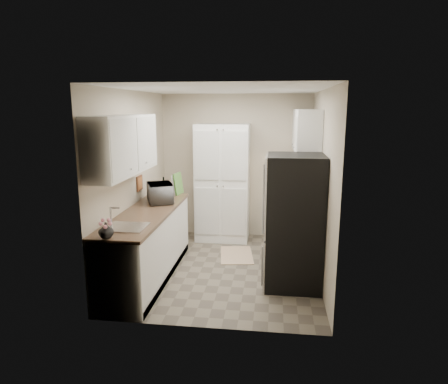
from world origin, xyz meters
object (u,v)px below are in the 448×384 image
object	(u,v)px
pantry_cabinet	(223,183)
electric_range	(293,231)
refrigerator	(294,222)
wine_bottle	(164,188)
toaster_oven	(299,184)
microwave	(160,193)

from	to	relation	value
pantry_cabinet	electric_range	size ratio (longest dim) A/B	1.77
electric_range	refrigerator	bearing A→B (deg)	-92.48
pantry_cabinet	wine_bottle	bearing A→B (deg)	-135.23
electric_range	pantry_cabinet	bearing A→B (deg)	141.78
wine_bottle	pantry_cabinet	bearing A→B (deg)	44.77
pantry_cabinet	refrigerator	xyz separation A→B (m)	(1.14, -1.73, -0.15)
wine_bottle	toaster_oven	distance (m)	2.21
pantry_cabinet	toaster_oven	xyz separation A→B (m)	(1.29, -0.14, 0.04)
electric_range	microwave	distance (m)	2.03
pantry_cabinet	electric_range	distance (m)	1.58
pantry_cabinet	electric_range	xyz separation A→B (m)	(1.17, -0.93, -0.52)
pantry_cabinet	toaster_oven	distance (m)	1.30
wine_bottle	toaster_oven	bearing A→B (deg)	17.62
wine_bottle	toaster_oven	size ratio (longest dim) A/B	0.65
microwave	toaster_oven	world-z (taller)	microwave
refrigerator	wine_bottle	size ratio (longest dim) A/B	6.14
pantry_cabinet	wine_bottle	size ratio (longest dim) A/B	7.23
microwave	toaster_oven	distance (m)	2.30
microwave	refrigerator	bearing A→B (deg)	-130.25
pantry_cabinet	microwave	bearing A→B (deg)	-122.39
electric_range	microwave	xyz separation A→B (m)	(-1.93, -0.26, 0.58)
pantry_cabinet	toaster_oven	bearing A→B (deg)	-6.09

